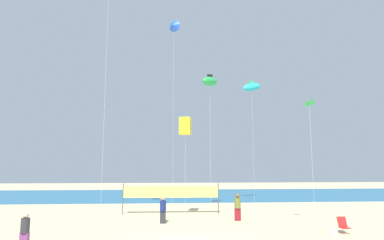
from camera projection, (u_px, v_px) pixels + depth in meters
ocean_band at (174, 195)px, 43.75m from camera, size 120.00×20.00×0.01m
beachgoer_charcoal_shirt at (25, 230)px, 15.03m from camera, size 0.39×0.39×1.70m
beachgoer_navy_shirt at (163, 209)px, 22.07m from camera, size 0.40×0.40×1.77m
beachgoer_olive_shirt at (238, 206)px, 23.17m from camera, size 0.43×0.43×1.87m
folding_beach_chair at (343, 225)px, 18.79m from camera, size 0.52×0.65×0.89m
volleyball_net at (171, 193)px, 26.39m from camera, size 7.67×0.22×2.40m
beach_handbag at (334, 232)px, 18.34m from camera, size 0.30×0.15×0.24m
kite_green_inflatable at (210, 81)px, 29.16m from camera, size 2.07×2.51×11.82m
kite_blue_delta at (174, 26)px, 33.06m from camera, size 1.22×0.94×18.31m
kite_yellow_box at (185, 126)px, 24.75m from camera, size 0.97×0.97×7.39m
kite_cyan_inflatable at (252, 87)px, 35.56m from camera, size 2.62×1.73×12.86m
kite_green_diamond at (309, 104)px, 21.27m from camera, size 0.77×0.77×8.04m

